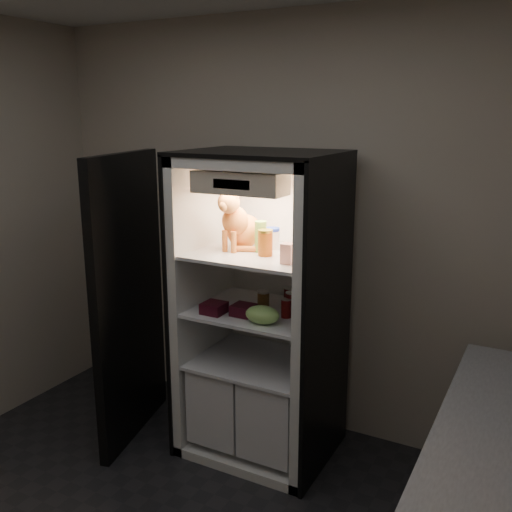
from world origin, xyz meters
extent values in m
plane|color=#C0B4A0|center=(0.00, 1.80, 1.35)|extent=(3.60, 0.00, 3.60)
cube|color=white|center=(0.00, 1.67, 0.93)|extent=(0.85, 0.06, 1.85)
cube|color=white|center=(-0.40, 1.35, 0.93)|extent=(0.06, 0.70, 1.85)
cube|color=white|center=(0.40, 1.35, 0.93)|extent=(0.06, 0.70, 1.85)
cube|color=white|center=(0.00, 1.35, 1.82)|extent=(0.85, 0.70, 0.06)
cube|color=white|center=(0.00, 1.35, 0.03)|extent=(0.85, 0.70, 0.06)
cube|color=black|center=(-0.44, 1.35, 0.93)|extent=(0.02, 0.72, 1.87)
cube|color=black|center=(0.44, 1.35, 0.93)|extent=(0.02, 0.72, 1.87)
cube|color=black|center=(0.00, 1.35, 1.86)|extent=(0.90, 0.72, 0.02)
cube|color=white|center=(0.00, 1.32, 1.28)|extent=(0.73, 0.62, 0.02)
cube|color=white|center=(0.00, 1.32, 0.93)|extent=(0.73, 0.62, 0.02)
cube|color=white|center=(-0.18, 1.32, 0.35)|extent=(0.34, 0.58, 0.48)
cube|color=white|center=(0.18, 1.32, 0.35)|extent=(0.34, 0.58, 0.48)
cube|color=white|center=(0.00, 1.32, 0.60)|extent=(0.73, 0.62, 0.02)
cube|color=beige|center=(0.00, 1.11, 1.72)|extent=(0.52, 0.18, 0.12)
cube|color=black|center=(0.00, 1.02, 1.72)|extent=(0.22, 0.01, 0.05)
cube|color=black|center=(-0.83, 1.13, 0.93)|extent=(0.26, 0.86, 1.85)
cube|color=white|center=(-0.85, 1.07, 0.55)|extent=(0.21, 0.63, 0.12)
cube|color=white|center=(-0.85, 1.07, 1.05)|extent=(0.21, 0.63, 0.12)
ellipsoid|color=orange|center=(-0.14, 1.41, 1.39)|extent=(0.21, 0.26, 0.20)
ellipsoid|color=orange|center=(-0.15, 1.31, 1.47)|extent=(0.17, 0.16, 0.18)
sphere|color=#CE5F28|center=(-0.15, 1.25, 1.58)|extent=(0.14, 0.14, 0.13)
sphere|color=#CE5F28|center=(-0.16, 1.19, 1.57)|extent=(0.06, 0.06, 0.05)
cone|color=#CE5F28|center=(-0.19, 1.26, 1.65)|extent=(0.05, 0.05, 0.06)
cone|color=#CE5F28|center=(-0.11, 1.26, 1.65)|extent=(0.05, 0.05, 0.06)
cylinder|color=orange|center=(-0.18, 1.25, 1.35)|extent=(0.03, 0.03, 0.13)
cylinder|color=orange|center=(-0.12, 1.25, 1.35)|extent=(0.03, 0.03, 0.13)
cylinder|color=orange|center=(-0.04, 1.31, 1.31)|extent=(0.23, 0.11, 0.03)
cylinder|color=green|center=(0.01, 1.34, 1.37)|extent=(0.07, 0.07, 0.17)
cylinder|color=green|center=(0.01, 1.34, 1.47)|extent=(0.07, 0.07, 0.01)
cylinder|color=white|center=(0.03, 1.45, 1.34)|extent=(0.09, 0.09, 0.11)
cylinder|color=#1A37B8|center=(0.03, 1.45, 1.41)|extent=(0.09, 0.09, 0.02)
cylinder|color=maroon|center=(0.07, 1.27, 1.36)|extent=(0.08, 0.08, 0.14)
cylinder|color=gold|center=(0.07, 1.27, 1.43)|extent=(0.09, 0.09, 0.01)
cylinder|color=#A62E16|center=(0.28, 1.37, 1.39)|extent=(0.13, 0.13, 0.21)
cylinder|color=white|center=(0.28, 1.37, 1.51)|extent=(0.13, 0.13, 0.02)
cube|color=white|center=(0.26, 1.17, 1.35)|extent=(0.07, 0.07, 0.11)
cylinder|color=black|center=(0.16, 1.43, 1.00)|extent=(0.07, 0.07, 0.12)
cylinder|color=#B2B2B2|center=(0.16, 1.43, 1.06)|extent=(0.07, 0.07, 0.00)
cylinder|color=black|center=(0.22, 1.32, 1.01)|extent=(0.07, 0.07, 0.13)
cylinder|color=#B2B2B2|center=(0.22, 1.32, 1.08)|extent=(0.08, 0.08, 0.00)
cylinder|color=black|center=(0.21, 1.27, 0.99)|extent=(0.06, 0.06, 0.11)
cylinder|color=#B2B2B2|center=(0.21, 1.27, 1.05)|extent=(0.06, 0.06, 0.00)
cylinder|color=brown|center=(0.01, 1.37, 0.98)|extent=(0.07, 0.07, 0.09)
cylinder|color=#B2B2B2|center=(0.01, 1.37, 1.03)|extent=(0.07, 0.07, 0.01)
ellipsoid|color=#93D463|center=(0.13, 1.12, 0.99)|extent=(0.20, 0.15, 0.10)
cube|color=#430B19|center=(-0.19, 1.14, 0.97)|extent=(0.13, 0.13, 0.06)
cube|color=#430B19|center=(-0.03, 1.19, 0.97)|extent=(0.12, 0.12, 0.06)
camera|label=1|loc=(1.52, -1.54, 2.08)|focal=40.00mm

